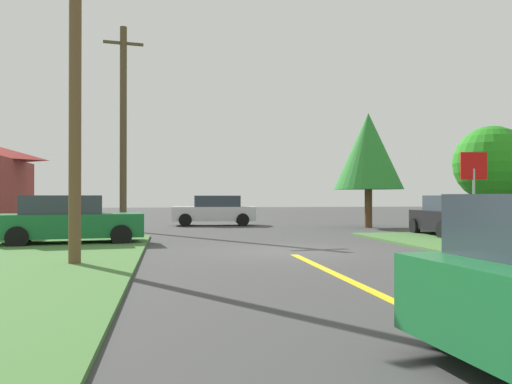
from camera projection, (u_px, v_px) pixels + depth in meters
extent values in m
plane|color=#3F3F3F|center=(286.00, 251.00, 15.47)|extent=(120.00, 120.00, 0.00)
cube|color=yellow|center=(409.00, 308.00, 7.58)|extent=(0.20, 14.00, 0.01)
cylinder|color=#9EA0A8|center=(474.00, 210.00, 15.59)|extent=(0.07, 0.07, 2.40)
cube|color=red|center=(474.00, 166.00, 15.60)|extent=(0.80, 0.09, 0.80)
cylinder|color=black|center=(451.00, 316.00, 5.60)|extent=(0.69, 0.27, 0.68)
cube|color=black|center=(451.00, 221.00, 20.90)|extent=(2.21, 4.01, 0.76)
cube|color=#2D3842|center=(454.00, 203.00, 20.61)|extent=(1.85, 2.26, 0.60)
cylinder|color=black|center=(415.00, 226.00, 22.13)|extent=(0.27, 0.69, 0.68)
cylinder|color=black|center=(459.00, 226.00, 22.29)|extent=(0.27, 0.69, 0.68)
cylinder|color=black|center=(442.00, 230.00, 19.50)|extent=(0.27, 0.69, 0.68)
cylinder|color=black|center=(492.00, 230.00, 19.67)|extent=(0.27, 0.69, 0.68)
cube|color=#196B33|center=(71.00, 225.00, 17.46)|extent=(4.72, 2.39, 0.76)
cube|color=#2D3842|center=(62.00, 205.00, 17.38)|extent=(2.68, 1.89, 0.60)
cylinder|color=black|center=(118.00, 232.00, 18.74)|extent=(0.70, 0.32, 0.68)
cylinder|color=black|center=(121.00, 235.00, 17.10)|extent=(0.70, 0.32, 0.68)
cylinder|color=black|center=(23.00, 234.00, 17.82)|extent=(0.70, 0.32, 0.68)
cylinder|color=black|center=(17.00, 238.00, 16.17)|extent=(0.70, 0.32, 0.68)
cube|color=silver|center=(214.00, 214.00, 28.99)|extent=(4.55, 2.03, 0.76)
cube|color=#2D3842|center=(217.00, 201.00, 29.01)|extent=(2.54, 1.69, 0.60)
cylinder|color=black|center=(185.00, 220.00, 28.00)|extent=(0.69, 0.27, 0.68)
cylinder|color=black|center=(186.00, 219.00, 29.69)|extent=(0.69, 0.27, 0.68)
cylinder|color=black|center=(243.00, 220.00, 28.28)|extent=(0.69, 0.27, 0.68)
cylinder|color=black|center=(241.00, 218.00, 29.97)|extent=(0.69, 0.27, 0.68)
cylinder|color=brown|center=(75.00, 104.00, 12.12)|extent=(0.28, 0.28, 7.36)
cylinder|color=brown|center=(123.00, 129.00, 24.47)|extent=(0.32, 0.32, 9.36)
cube|color=brown|center=(123.00, 43.00, 24.50)|extent=(1.80, 0.40, 0.12)
cylinder|color=brown|center=(492.00, 210.00, 27.75)|extent=(0.47, 0.47, 1.74)
sphere|color=#25871B|center=(492.00, 163.00, 27.77)|extent=(3.90, 3.90, 3.90)
cylinder|color=brown|center=(368.00, 208.00, 27.01)|extent=(0.38, 0.38, 1.94)
cone|color=#2B812E|center=(368.00, 151.00, 27.03)|extent=(3.52, 3.52, 3.87)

